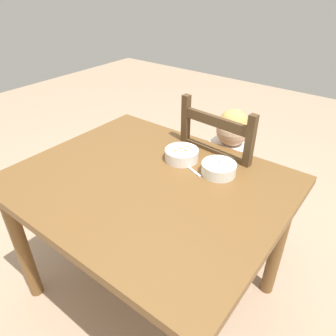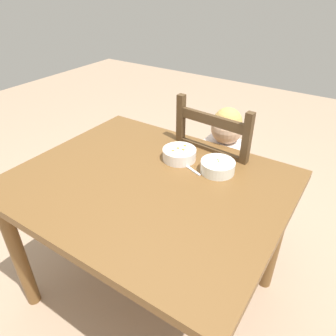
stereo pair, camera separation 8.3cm
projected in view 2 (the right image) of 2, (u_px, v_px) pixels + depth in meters
name	position (u px, v px, depth m)	size (l,w,h in m)	color
ground_plane	(152.00, 291.00, 1.81)	(8.00, 8.00, 0.00)	tan
dining_table	(149.00, 200.00, 1.46)	(1.19, 0.97, 0.78)	brown
dining_chair	(218.00, 186.00, 1.88)	(0.45, 0.45, 1.04)	#4D3720
child_figure	(221.00, 164.00, 1.79)	(0.32, 0.31, 0.96)	white
bowl_of_peas	(218.00, 166.00, 1.44)	(0.16, 0.16, 0.06)	white
bowl_of_carrots	(179.00, 154.00, 1.54)	(0.16, 0.16, 0.06)	white
spoon	(187.00, 166.00, 1.49)	(0.14, 0.07, 0.01)	silver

